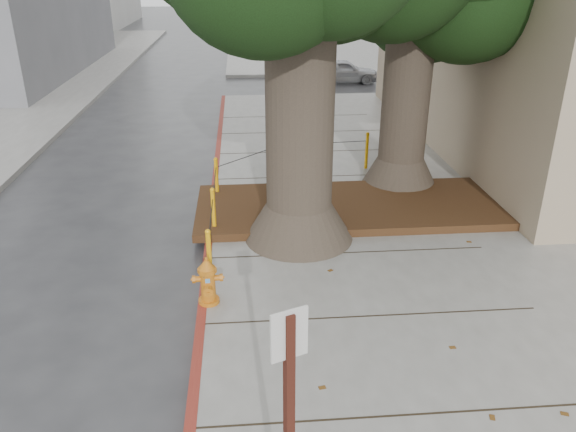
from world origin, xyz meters
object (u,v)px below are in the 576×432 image
fire_hydrant (208,281)px  car_red (544,66)px  car_dark (6,69)px  car_silver (343,71)px

fire_hydrant → car_red: bearing=47.6°
car_red → car_dark: (-24.20, 1.12, -0.01)m
fire_hydrant → car_dark: 21.26m
fire_hydrant → car_red: (14.44, 17.76, 0.12)m
car_silver → fire_hydrant: bearing=166.3°
fire_hydrant → car_red: car_red is taller
car_dark → car_silver: bearing=-1.2°
car_red → car_dark: bearing=92.7°
fire_hydrant → car_red: size_ratio=0.20×
fire_hydrant → car_silver: 18.64m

